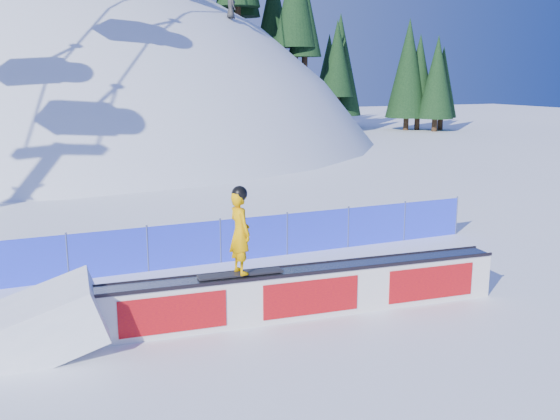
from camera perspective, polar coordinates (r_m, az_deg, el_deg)
name	(u,v)px	position (r m, az deg, el deg)	size (l,w,h in m)	color
ground	(145,343)	(12.57, -12.27, -11.82)	(160.00, 160.00, 0.00)	white
snow_hill	(57,350)	(58.13, -19.71, -11.94)	(64.00, 64.00, 64.00)	silver
treeline	(331,33)	(59.87, 4.69, 15.85)	(26.48, 11.86, 19.96)	#322114
safety_fence	(109,253)	(16.57, -15.40, -3.85)	(22.05, 0.05, 1.30)	#273DF7
rail_box	(306,292)	(13.45, 2.43, -7.49)	(8.93, 1.31, 1.07)	silver
snow_ramp	(29,351)	(12.87, -21.95, -11.86)	(2.72, 1.82, 1.02)	white
snowboarder	(240,232)	(12.60, -3.68, -1.98)	(1.78, 0.67, 1.84)	black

